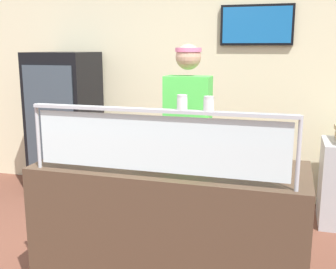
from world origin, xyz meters
The scene contains 10 objects.
ground_plane centered at (0.92, 1.00, 0.00)m, with size 12.00×12.00×0.00m, color brown.
shop_rear_unit centered at (0.92, 2.48, 1.36)m, with size 6.23×0.13×2.70m.
serving_counter centered at (0.92, 0.37, 0.47)m, with size 1.83×0.74×0.95m, color #4C3828.
sneeze_guard centered at (0.92, 0.06, 1.22)m, with size 1.66×0.06×0.43m.
pizza_tray centered at (0.83, 0.44, 0.97)m, with size 0.47×0.47×0.04m.
pizza_server centered at (0.81, 0.42, 0.99)m, with size 0.07×0.28×0.01m, color #ADAFB7.
parmesan_shaker centered at (1.07, 0.06, 1.42)m, with size 0.06×0.06×0.09m.
pepper_flake_shaker centered at (1.23, 0.06, 1.42)m, with size 0.06×0.06×0.09m.
worker_figure centered at (0.86, 1.10, 1.01)m, with size 0.41×0.50×1.76m.
drink_fridge centered at (-0.87, 2.04, 0.84)m, with size 0.70×0.67×1.68m.
Camera 1 is at (1.67, -2.25, 1.74)m, focal length 44.41 mm.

